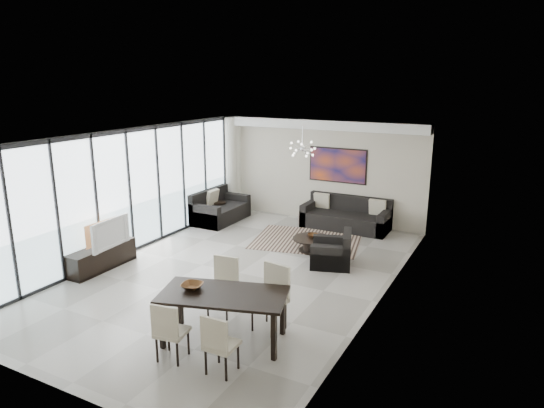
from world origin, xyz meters
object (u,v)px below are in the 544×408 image
Objects in this scene: sofa_main at (346,218)px; television at (107,233)px; tv_console at (102,257)px; dining_table at (223,298)px; coffee_table at (312,243)px.

television is (-3.54, -5.19, 0.53)m from sofa_main.
dining_table reaches higher than tv_console.
sofa_main is (0.12, 2.10, 0.11)m from coffee_table.
sofa_main is 6.54m from dining_table.
sofa_main reaches higher than dining_table.
tv_console is (-3.70, -5.24, -0.04)m from sofa_main.
coffee_table is 4.47m from dining_table.
tv_console is 1.49× the size of television.
dining_table is at bearing -17.77° from tv_console.
sofa_main is 2.16× the size of television.
tv_console is at bearing -138.78° from coffee_table.
coffee_table is at bearing -93.20° from sofa_main.
coffee_table is at bearing 95.17° from dining_table.
sofa_main is at bearing -38.45° from television.
tv_console reaches higher than coffee_table.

